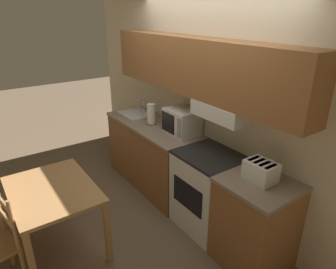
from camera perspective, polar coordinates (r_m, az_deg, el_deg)
name	(u,v)px	position (r m, az deg, el deg)	size (l,w,h in m)	color
ground_plane	(199,197)	(4.20, 5.96, -11.71)	(16.00, 16.00, 0.00)	brown
wall_back	(201,90)	(3.52, 6.30, 8.49)	(5.34, 0.38, 2.55)	beige
lower_counter_main	(153,154)	(4.27, -2.84, -3.74)	(1.61, 0.63, 0.92)	brown
lower_counter_right_stub	(255,223)	(3.12, 16.19, -15.95)	(0.66, 0.63, 0.92)	brown
stove_range	(208,191)	(3.48, 7.61, -10.63)	(0.68, 0.60, 0.92)	silver
microwave	(182,122)	(3.71, 2.65, 2.48)	(0.42, 0.33, 0.31)	silver
toaster	(261,171)	(2.85, 17.26, -6.66)	(0.28, 0.21, 0.18)	silver
sink_basin	(136,114)	(4.46, -6.15, 3.97)	(0.50, 0.39, 0.23)	#B7BABF
paper_towel_roll	(151,114)	(4.03, -3.23, 3.87)	(0.13, 0.13, 0.28)	black
dining_table	(53,197)	(3.26, -21.04, -11.09)	(1.03, 0.77, 0.74)	#B27F4C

